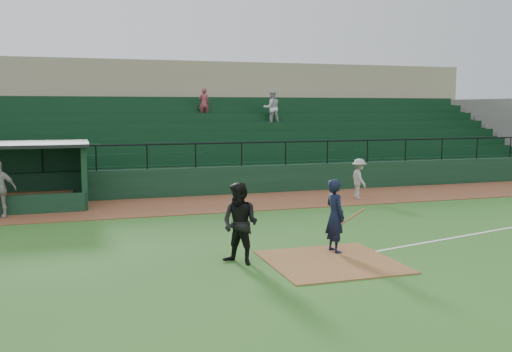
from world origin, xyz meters
name	(u,v)px	position (x,y,z in m)	size (l,w,h in m)	color
ground	(315,252)	(0.00, 0.00, 0.00)	(90.00, 90.00, 0.00)	#295B1D
warning_track	(233,203)	(0.00, 8.00, 0.01)	(40.00, 4.00, 0.03)	brown
home_plate_dirt	(331,262)	(0.00, -1.00, 0.01)	(3.00, 3.00, 0.03)	brown
stadium_structure	(190,134)	(0.00, 16.46, 2.30)	(38.00, 13.08, 6.40)	#10311D
batter_at_plate	(335,216)	(0.48, -0.17, 0.95)	(1.06, 0.73, 1.89)	black
umpire	(240,224)	(-2.12, -0.48, 0.97)	(0.94, 0.74, 1.94)	black
runner	(359,179)	(5.09, 7.33, 0.84)	(1.05, 0.60, 1.63)	#A59F9A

